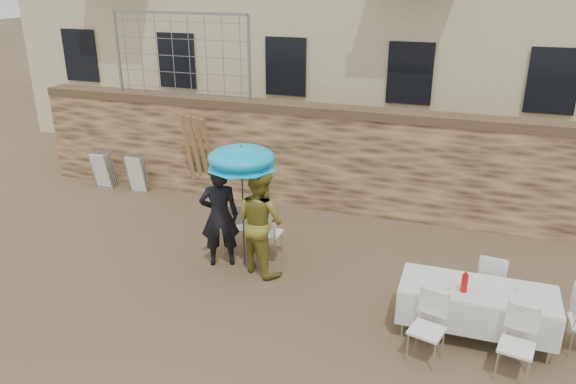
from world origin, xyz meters
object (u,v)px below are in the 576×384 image
(man_suit, at_px, (219,216))
(chair_stack_right, at_px, (139,172))
(umbrella, at_px, (241,161))
(table_chair_back, at_px, (491,281))
(couple_chair_left, at_px, (233,226))
(table_chair_front_right, at_px, (517,346))
(table_chair_front_left, at_px, (427,329))
(chair_stack_left, at_px, (107,168))
(banquet_table, at_px, (479,291))
(couple_chair_right, at_px, (269,231))
(woman_dress, at_px, (260,221))
(soda_bottle, at_px, (464,283))

(man_suit, height_order, chair_stack_right, man_suit)
(man_suit, xyz_separation_m, umbrella, (0.40, 0.10, 1.00))
(umbrella, distance_m, table_chair_back, 4.33)
(couple_chair_left, distance_m, table_chair_front_right, 5.22)
(table_chair_front_left, bearing_deg, chair_stack_left, 167.22)
(man_suit, xyz_separation_m, banquet_table, (4.28, -0.79, -0.19))
(couple_chair_right, xyz_separation_m, table_chair_front_left, (2.98, -2.09, 0.00))
(banquet_table, xyz_separation_m, table_chair_back, (0.20, 0.80, -0.25))
(woman_dress, distance_m, chair_stack_right, 4.85)
(umbrella, xyz_separation_m, table_chair_front_right, (4.38, -1.64, -1.44))
(woman_dress, distance_m, couple_chair_left, 1.03)
(couple_chair_right, relative_size, banquet_table, 0.46)
(woman_dress, height_order, chair_stack_right, woman_dress)
(banquet_table, relative_size, table_chair_back, 2.19)
(couple_chair_left, xyz_separation_m, chair_stack_right, (-3.30, 2.07, -0.02))
(chair_stack_left, xyz_separation_m, chair_stack_right, (0.90, 0.00, 0.00))
(soda_bottle, bearing_deg, couple_chair_right, 156.22)
(couple_chair_left, bearing_deg, couple_chair_right, 153.58)
(man_suit, distance_m, table_chair_back, 4.51)
(soda_bottle, height_order, table_chair_back, soda_bottle)
(man_suit, distance_m, couple_chair_left, 0.70)
(table_chair_front_left, bearing_deg, table_chair_back, 77.74)
(umbrella, height_order, chair_stack_right, umbrella)
(woman_dress, xyz_separation_m, table_chair_front_left, (2.93, -1.54, -0.44))
(man_suit, distance_m, chair_stack_left, 4.97)
(banquet_table, height_order, table_chair_front_right, table_chair_front_right)
(table_chair_front_left, bearing_deg, man_suit, 172.34)
(man_suit, xyz_separation_m, woman_dress, (0.75, 0.00, 0.01))
(man_suit, height_order, umbrella, umbrella)
(soda_bottle, xyz_separation_m, table_chair_front_left, (-0.40, -0.60, -0.43))
(umbrella, height_order, soda_bottle, umbrella)
(umbrella, bearing_deg, chair_stack_left, 151.30)
(banquet_table, distance_m, soda_bottle, 0.30)
(table_chair_front_left, bearing_deg, woman_dress, 167.32)
(banquet_table, distance_m, table_chair_back, 0.86)
(couple_chair_right, relative_size, table_chair_front_left, 1.00)
(umbrella, xyz_separation_m, chair_stack_left, (-4.60, 2.52, -1.46))
(couple_chair_left, distance_m, table_chair_front_left, 4.24)
(woman_dress, bearing_deg, soda_bottle, -169.96)
(couple_chair_left, bearing_deg, woman_dress, 117.32)
(couple_chair_right, height_order, chair_stack_right, couple_chair_right)
(man_suit, height_order, table_chair_back, man_suit)
(couple_chair_right, xyz_separation_m, soda_bottle, (3.38, -1.49, 0.43))
(chair_stack_left, bearing_deg, man_suit, -31.94)
(couple_chair_right, xyz_separation_m, chair_stack_right, (-4.00, 2.07, -0.02))
(soda_bottle, bearing_deg, banquet_table, 36.87)
(umbrella, bearing_deg, soda_bottle, -15.79)
(table_chair_back, bearing_deg, banquet_table, 81.78)
(umbrella, distance_m, couple_chair_left, 1.56)
(woman_dress, relative_size, banquet_table, 0.88)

